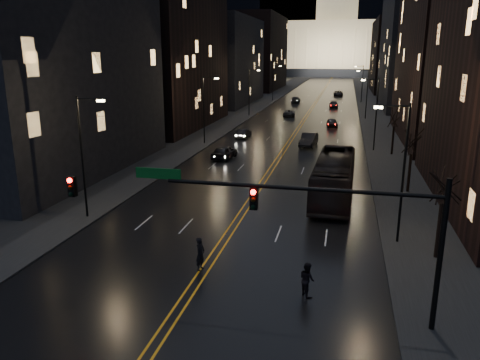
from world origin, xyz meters
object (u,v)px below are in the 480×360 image
Objects in this scene: traffic_signal at (308,213)px; oncoming_car_b at (243,134)px; receding_car_a at (309,140)px; bus at (334,177)px; pedestrian_b at (307,279)px; pedestrian_a at (200,254)px; oncoming_car_a at (224,152)px.

traffic_signal reaches higher than oncoming_car_b.
traffic_signal is at bearing -80.75° from receding_car_a.
pedestrian_b is (-0.82, -17.02, -0.92)m from bus.
oncoming_car_b is 10.40m from receding_car_a.
pedestrian_a is at bearing -89.57° from receding_car_a.
oncoming_car_a is 0.90× the size of receding_car_a.
receding_car_a is at bearing 101.57° from bus.
oncoming_car_b is at bearing 162.96° from receding_car_a.
receding_car_a is at bearing -124.81° from oncoming_car_a.
bus reaches higher than oncoming_car_b.
oncoming_car_a reaches higher than oncoming_car_b.
traffic_signal is at bearing -109.29° from pedestrian_a.
receding_car_a is 2.68× the size of pedestrian_a.
traffic_signal reaches higher than pedestrian_a.
traffic_signal reaches higher than pedestrian_b.
pedestrian_a is at bearing 40.19° from pedestrian_b.
bus reaches higher than pedestrian_a.
pedestrian_b is at bearing 91.14° from traffic_signal.
traffic_signal is 19.35m from bus.
bus is 18.11m from oncoming_car_a.
receding_car_a reaches higher than oncoming_car_a.
pedestrian_b is (12.70, -43.57, 0.23)m from oncoming_car_b.
bus reaches higher than oncoming_car_a.
oncoming_car_b is at bearing 20.23° from pedestrian_a.
receding_car_a reaches higher than oncoming_car_b.
pedestrian_a reaches higher than pedestrian_b.
oncoming_car_b is 0.78× the size of receding_car_a.
bus is 2.77× the size of oncoming_car_a.
pedestrian_a is (6.60, -41.97, 0.30)m from oncoming_car_b.
bus is at bearing -12.87° from pedestrian_a.
oncoming_car_a is 13.30m from receding_car_a.
traffic_signal is 1.33× the size of bus.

